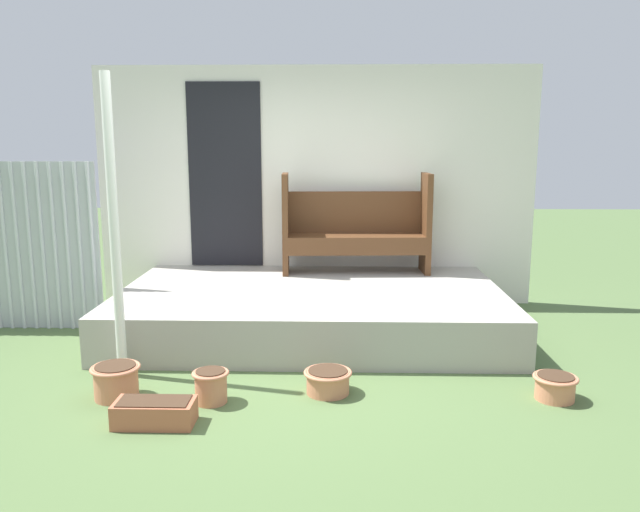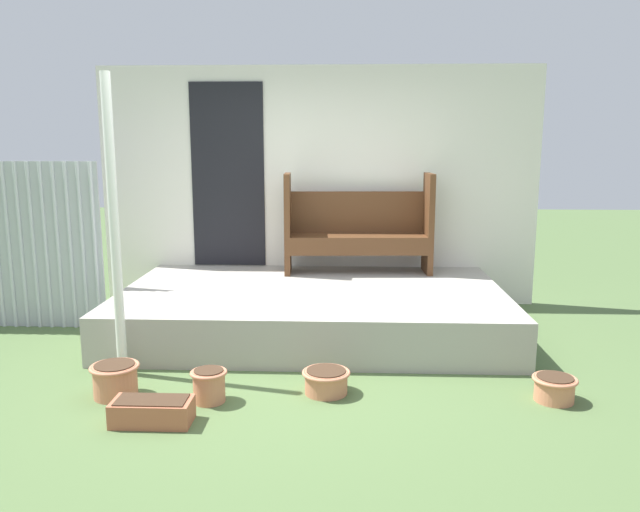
% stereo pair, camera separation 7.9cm
% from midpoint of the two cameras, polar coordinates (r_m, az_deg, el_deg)
% --- Properties ---
extents(ground_plane, '(24.00, 24.00, 0.00)m').
position_cam_midpoint_polar(ground_plane, '(5.04, -3.97, -10.52)').
color(ground_plane, '#516B3D').
extents(porch_slab, '(3.60, 2.18, 0.42)m').
position_cam_midpoint_polar(porch_slab, '(6.00, -1.16, -4.95)').
color(porch_slab, '#A8A399').
rests_on(porch_slab, ground_plane).
extents(house_wall, '(4.80, 0.08, 2.60)m').
position_cam_midpoint_polar(house_wall, '(6.91, -1.10, 6.36)').
color(house_wall, white).
rests_on(house_wall, ground_plane).
extents(support_post, '(0.08, 0.08, 2.30)m').
position_cam_midpoint_polar(support_post, '(4.95, -18.74, 2.33)').
color(support_post, white).
rests_on(support_post, ground_plane).
extents(bench, '(1.56, 0.48, 1.05)m').
position_cam_midpoint_polar(bench, '(6.62, 2.93, 2.85)').
color(bench, '#54331C').
rests_on(bench, porch_slab).
extents(flower_pot_left, '(0.35, 0.35, 0.24)m').
position_cam_midpoint_polar(flower_pot_left, '(4.76, -18.61, -10.69)').
color(flower_pot_left, tan).
rests_on(flower_pot_left, ground_plane).
extents(flower_pot_middle, '(0.26, 0.26, 0.23)m').
position_cam_midpoint_polar(flower_pot_middle, '(4.51, -10.45, -11.51)').
color(flower_pot_middle, tan).
rests_on(flower_pot_middle, ground_plane).
extents(flower_pot_right, '(0.35, 0.35, 0.18)m').
position_cam_midpoint_polar(flower_pot_right, '(4.61, 0.22, -11.29)').
color(flower_pot_right, tan).
rests_on(flower_pot_right, ground_plane).
extents(flower_pot_far_right, '(0.31, 0.31, 0.18)m').
position_cam_midpoint_polar(flower_pot_far_right, '(4.79, 20.25, -11.08)').
color(flower_pot_far_right, tan).
rests_on(flower_pot_far_right, ground_plane).
extents(planter_box_rect, '(0.51, 0.24, 0.17)m').
position_cam_midpoint_polar(planter_box_rect, '(4.29, -15.41, -13.62)').
color(planter_box_rect, '#B26042').
rests_on(planter_box_rect, ground_plane).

